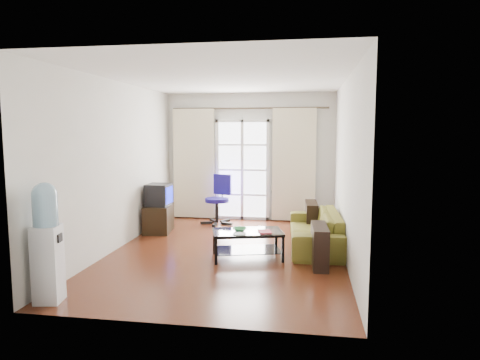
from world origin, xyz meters
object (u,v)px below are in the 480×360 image
object	(u,v)px
sofa	(315,229)
crt_tv	(158,195)
coffee_table	(247,241)
water_cooler	(47,240)
task_chair	(218,209)
tv_stand	(159,219)

from	to	relation	value
sofa	crt_tv	distance (m)	2.99
sofa	coffee_table	size ratio (longest dim) A/B	1.77
sofa	water_cooler	xyz separation A→B (m)	(-2.97, -2.80, 0.41)
coffee_table	task_chair	distance (m)	2.48
sofa	water_cooler	distance (m)	4.10
crt_tv	water_cooler	size ratio (longest dim) A/B	0.34
tv_stand	task_chair	bearing A→B (deg)	35.21
task_chair	water_cooler	distance (m)	4.42
crt_tv	water_cooler	world-z (taller)	water_cooler
sofa	tv_stand	distance (m)	2.97
tv_stand	water_cooler	size ratio (longest dim) A/B	0.52
sofa	tv_stand	xyz separation A→B (m)	(-2.91, 0.60, -0.04)
crt_tv	water_cooler	xyz separation A→B (m)	(-0.06, -3.38, -0.01)
coffee_table	water_cooler	world-z (taller)	water_cooler
coffee_table	crt_tv	bearing A→B (deg)	143.59
tv_stand	crt_tv	distance (m)	0.46
sofa	task_chair	xyz separation A→B (m)	(-1.94, 1.47, 0.01)
coffee_table	water_cooler	size ratio (longest dim) A/B	0.85
tv_stand	coffee_table	bearing A→B (deg)	-43.70
crt_tv	water_cooler	distance (m)	3.38
coffee_table	water_cooler	bearing A→B (deg)	-134.68
task_chair	water_cooler	world-z (taller)	water_cooler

